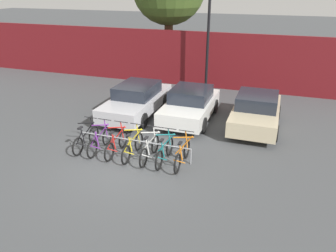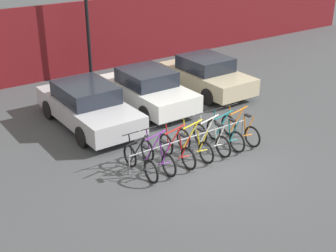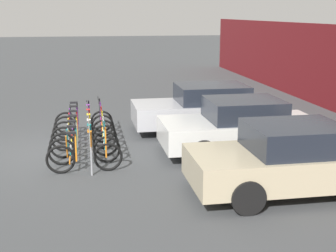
{
  "view_description": "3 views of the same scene",
  "coord_description": "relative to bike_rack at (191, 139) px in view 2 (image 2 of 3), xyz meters",
  "views": [
    {
      "loc": [
        4.35,
        -8.48,
        5.48
      ],
      "look_at": [
        1.03,
        1.14,
        1.05
      ],
      "focal_mm": 35.0,
      "sensor_mm": 36.0,
      "label": 1
    },
    {
      "loc": [
        -7.52,
        -8.81,
        6.33
      ],
      "look_at": [
        -0.42,
        1.3,
        0.76
      ],
      "focal_mm": 50.0,
      "sensor_mm": 36.0,
      "label": 2
    },
    {
      "loc": [
        11.91,
        0.61,
        3.51
      ],
      "look_at": [
        1.3,
        2.51,
        0.88
      ],
      "focal_mm": 50.0,
      "sensor_mm": 36.0,
      "label": 3
    }
  ],
  "objects": [
    {
      "name": "lamp_post",
      "position": [
        0.74,
        7.82,
        2.71
      ],
      "size": [
        0.24,
        0.44,
        5.7
      ],
      "color": "black",
      "rests_on": "ground"
    },
    {
      "name": "bicycle_white",
      "position": [
        0.65,
        -0.15,
        -0.11
      ],
      "size": [
        0.68,
        1.71,
        1.05
      ],
      "rotation": [
        0.0,
        0.0,
        0.01
      ],
      "color": "black",
      "rests_on": "ground"
    },
    {
      "name": "bicycle_yellow",
      "position": [
        0.03,
        -0.15,
        -0.11
      ],
      "size": [
        0.68,
        1.71,
        1.05
      ],
      "rotation": [
        0.0,
        0.0,
        0.04
      ],
      "color": "black",
      "rests_on": "ground"
    },
    {
      "name": "car_silver",
      "position": [
        -1.47,
        3.59,
        0.2
      ],
      "size": [
        1.91,
        4.5,
        1.4
      ],
      "color": "#B7B7BC",
      "rests_on": "ground"
    },
    {
      "name": "bicycle_teal",
      "position": [
        1.19,
        -0.15,
        -0.11
      ],
      "size": [
        0.68,
        1.71,
        1.05
      ],
      "rotation": [
        0.0,
        0.0,
        -0.04
      ],
      "color": "black",
      "rests_on": "ground"
    },
    {
      "name": "car_white",
      "position": [
        0.98,
        3.77,
        0.2
      ],
      "size": [
        1.91,
        3.98,
        1.4
      ],
      "color": "silver",
      "rests_on": "ground"
    },
    {
      "name": "car_beige",
      "position": [
        3.74,
        3.86,
        0.2
      ],
      "size": [
        1.91,
        3.96,
        1.4
      ],
      "color": "#C1B28E",
      "rests_on": "ground"
    },
    {
      "name": "bicycle_red",
      "position": [
        -0.59,
        -0.15,
        -0.11
      ],
      "size": [
        0.68,
        1.71,
        1.05
      ],
      "rotation": [
        0.0,
        0.0,
        -0.05
      ],
      "color": "black",
      "rests_on": "ground"
    },
    {
      "name": "bike_rack",
      "position": [
        0.0,
        0.0,
        0.0
      ],
      "size": [
        4.14,
        0.04,
        0.57
      ],
      "color": "gray",
      "rests_on": "ground"
    },
    {
      "name": "bicycle_orange",
      "position": [
        1.8,
        -0.15,
        -0.11
      ],
      "size": [
        0.68,
        1.71,
        1.05
      ],
      "rotation": [
        0.0,
        0.0,
        -0.01
      ],
      "color": "black",
      "rests_on": "ground"
    },
    {
      "name": "bicycle_black",
      "position": [
        -1.8,
        -0.15,
        -0.11
      ],
      "size": [
        0.68,
        1.71,
        1.05
      ],
      "rotation": [
        0.0,
        0.0,
        0.04
      ],
      "color": "black",
      "rests_on": "ground"
    },
    {
      "name": "hoarding_wall",
      "position": [
        0.06,
        8.82,
        1.05
      ],
      "size": [
        36.0,
        0.16,
        3.09
      ],
      "primitive_type": "cube",
      "color": "maroon",
      "rests_on": "ground"
    },
    {
      "name": "bicycle_purple",
      "position": [
        -1.24,
        -0.15,
        -0.11
      ],
      "size": [
        0.68,
        1.71,
        1.05
      ],
      "rotation": [
        0.0,
        0.0,
        -0.01
      ],
      "color": "black",
      "rests_on": "ground"
    },
    {
      "name": "ground_plane",
      "position": [
        0.06,
        -0.68,
        -0.49
      ],
      "size": [
        120.0,
        120.0,
        0.0
      ],
      "primitive_type": "plane",
      "color": "#424447"
    }
  ]
}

